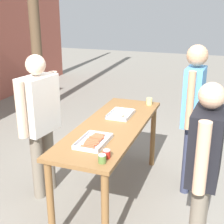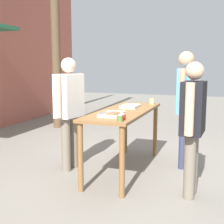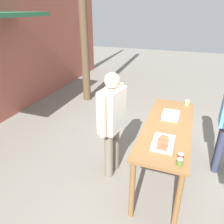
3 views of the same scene
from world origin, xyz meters
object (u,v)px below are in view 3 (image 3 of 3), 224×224
at_px(condiment_jar_ketchup, 181,157).
at_px(person_server_behind_table, 112,118).
at_px(food_tray_sausages, 163,143).
at_px(condiment_jar_mustard, 180,162).
at_px(food_tray_buns, 171,116).
at_px(beer_cup, 187,103).

bearing_deg(condiment_jar_ketchup, person_server_behind_table, 61.26).
distance_m(food_tray_sausages, condiment_jar_ketchup, 0.34).
distance_m(condiment_jar_mustard, condiment_jar_ketchup, 0.10).
relative_size(food_tray_sausages, person_server_behind_table, 0.24).
bearing_deg(food_tray_buns, beer_cup, -21.35).
height_order(condiment_jar_mustard, person_server_behind_table, person_server_behind_table).
bearing_deg(beer_cup, person_server_behind_table, 135.79).
bearing_deg(condiment_jar_mustard, condiment_jar_ketchup, -1.74).
bearing_deg(condiment_jar_mustard, beer_cup, 0.18).
bearing_deg(food_tray_sausages, condiment_jar_mustard, -146.09).
bearing_deg(food_tray_buns, condiment_jar_mustard, -168.97).
height_order(beer_cup, person_server_behind_table, person_server_behind_table).
distance_m(food_tray_buns, person_server_behind_table, 0.96).
bearing_deg(condiment_jar_mustard, food_tray_sausages, 33.91).
distance_m(condiment_jar_ketchup, person_server_behind_table, 1.19).
bearing_deg(person_server_behind_table, condiment_jar_ketchup, -110.92).
xyz_separation_m(food_tray_buns, condiment_jar_ketchup, (-1.07, -0.23, 0.02)).
relative_size(food_tray_buns, beer_cup, 3.98).
relative_size(condiment_jar_ketchup, person_server_behind_table, 0.04).
relative_size(condiment_jar_mustard, condiment_jar_ketchup, 1.00).
xyz_separation_m(condiment_jar_ketchup, person_server_behind_table, (0.57, 1.05, 0.04)).
bearing_deg(condiment_jar_ketchup, beer_cup, 0.29).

